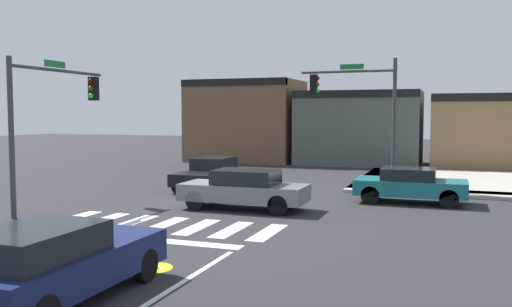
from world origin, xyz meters
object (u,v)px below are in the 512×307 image
(traffic_signal_southwest, at_px, (52,105))
(car_navy, at_px, (56,262))
(car_gray, at_px, (244,189))
(car_black, at_px, (209,173))
(traffic_signal_northeast, at_px, (359,102))
(car_teal, at_px, (410,185))

(traffic_signal_southwest, distance_m, car_navy, 11.19)
(car_navy, bearing_deg, traffic_signal_southwest, 40.11)
(car_gray, bearing_deg, traffic_signal_southwest, 19.20)
(traffic_signal_southwest, height_order, car_black, traffic_signal_southwest)
(traffic_signal_southwest, height_order, car_navy, traffic_signal_southwest)
(traffic_signal_southwest, distance_m, car_black, 8.22)
(traffic_signal_northeast, relative_size, traffic_signal_southwest, 1.11)
(traffic_signal_northeast, relative_size, car_gray, 1.30)
(traffic_signal_southwest, xyz_separation_m, car_teal, (12.22, 5.87, -3.09))
(car_black, bearing_deg, car_teal, 83.00)
(traffic_signal_southwest, bearing_deg, car_gray, -70.80)
(traffic_signal_southwest, xyz_separation_m, car_gray, (6.61, 2.30, -3.05))
(traffic_signal_southwest, xyz_separation_m, car_navy, (6.94, -8.24, -3.02))
(car_teal, height_order, car_black, car_black)
(traffic_signal_northeast, bearing_deg, car_black, 19.79)
(car_teal, xyz_separation_m, car_gray, (-5.61, -3.57, 0.03))
(traffic_signal_northeast, bearing_deg, car_gray, 66.91)
(car_gray, distance_m, car_black, 5.91)
(traffic_signal_northeast, height_order, car_teal, traffic_signal_northeast)
(car_gray, bearing_deg, car_navy, 91.81)
(car_navy, height_order, car_gray, car_navy)
(car_teal, bearing_deg, car_navy, -110.52)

